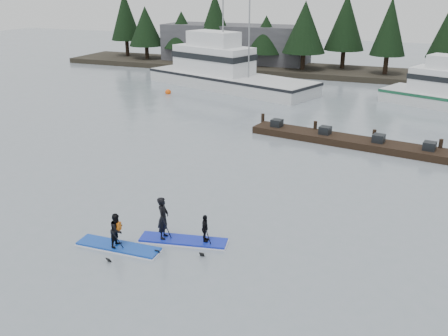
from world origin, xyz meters
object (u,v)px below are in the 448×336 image
at_px(fishing_boat_large, 226,80).
at_px(paddleboard_duo, 178,228).
at_px(floating_dock, 354,142).
at_px(paddleboard_solo, 118,237).

relative_size(fishing_boat_large, paddleboard_duo, 5.17).
xyz_separation_m(floating_dock, paddleboard_solo, (-6.54, -17.00, 0.26)).
distance_m(paddleboard_solo, paddleboard_duo, 2.39).
bearing_deg(paddleboard_duo, floating_dock, 61.87).
relative_size(floating_dock, paddleboard_duo, 3.84).
bearing_deg(paddleboard_solo, paddleboard_duo, 32.99).
bearing_deg(paddleboard_duo, fishing_boat_large, 96.97).
height_order(fishing_boat_large, paddleboard_duo, fishing_boat_large).
xyz_separation_m(fishing_boat_large, paddleboard_solo, (8.32, -31.67, -0.28)).
distance_m(floating_dock, paddleboard_solo, 18.22).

